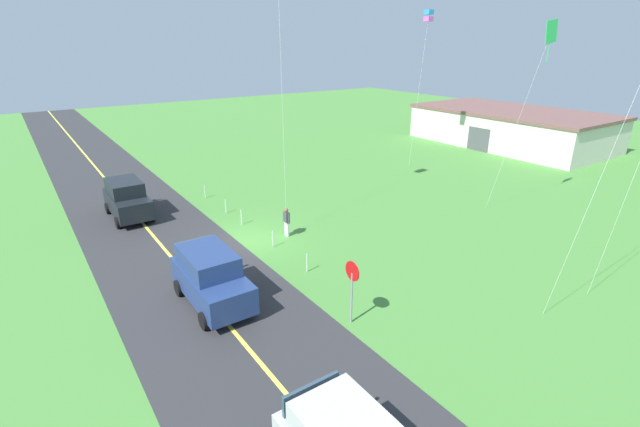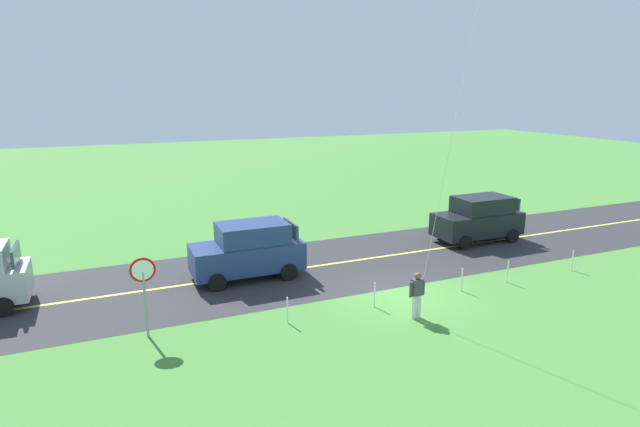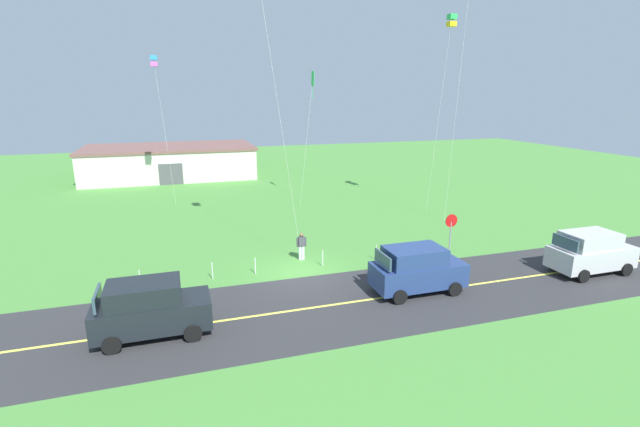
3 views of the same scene
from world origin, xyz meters
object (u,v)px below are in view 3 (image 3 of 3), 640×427
object	(u,v)px
kite_blue_mid	(154,61)
warehouse_distant	(170,161)
car_suv_foreground	(417,269)
car_parked_east_near	(591,252)
kite_green_far	(452,21)
kite_pink_drift	(313,81)
car_parked_west_near	(150,308)
person_adult_near	(301,245)
stop_sign	(451,227)

from	to	relation	value
kite_blue_mid	warehouse_distant	xyz separation A→B (m)	(0.50, 12.67, -10.01)
car_suv_foreground	car_parked_east_near	xyz separation A→B (m)	(9.93, -0.60, 0.00)
kite_green_far	kite_pink_drift	xyz separation A→B (m)	(-8.86, 6.31, -4.17)
car_parked_west_near	kite_pink_drift	size ratio (longest dim) A/B	0.40
car_suv_foreground	person_adult_near	size ratio (longest dim) A/B	2.75
stop_sign	kite_blue_mid	size ratio (longest dim) A/B	0.21
car_parked_east_near	stop_sign	xyz separation A→B (m)	(-5.67, 4.36, 0.65)
kite_green_far	car_parked_east_near	bearing A→B (deg)	-89.20
kite_pink_drift	person_adult_near	bearing A→B (deg)	-109.31
stop_sign	kite_green_far	distance (m)	16.92
kite_pink_drift	warehouse_distant	world-z (taller)	kite_pink_drift
car_suv_foreground	kite_blue_mid	world-z (taller)	kite_blue_mid
car_parked_east_near	warehouse_distant	bearing A→B (deg)	119.61
car_parked_west_near	person_adult_near	size ratio (longest dim) A/B	2.75
kite_green_far	warehouse_distant	distance (m)	33.33
car_parked_west_near	kite_pink_drift	xyz separation A→B (m)	(12.77, 20.47, 9.06)
kite_blue_mid	kite_green_far	bearing A→B (deg)	-25.29
stop_sign	kite_blue_mid	bearing A→B (deg)	128.44
person_adult_near	kite_blue_mid	distance (m)	22.24
car_suv_foreground	warehouse_distant	world-z (taller)	warehouse_distant
kite_pink_drift	car_suv_foreground	bearing A→B (deg)	-92.50
stop_sign	kite_green_far	xyz separation A→B (m)	(5.47, 9.90, 12.58)
car_parked_east_near	stop_sign	size ratio (longest dim) A/B	1.72
stop_sign	kite_green_far	world-z (taller)	kite_green_far
stop_sign	kite_pink_drift	xyz separation A→B (m)	(-3.39, 16.21, 8.41)
car_suv_foreground	car_parked_east_near	bearing A→B (deg)	-3.45
kite_blue_mid	stop_sign	bearing A→B (deg)	-51.56
car_suv_foreground	kite_pink_drift	size ratio (longest dim) A/B	0.40
kite_pink_drift	warehouse_distant	xyz separation A→B (m)	(-11.98, 16.44, -8.45)
person_adult_near	kite_pink_drift	distance (m)	17.61
person_adult_near	kite_blue_mid	bearing A→B (deg)	-41.83
car_parked_west_near	stop_sign	xyz separation A→B (m)	(16.16, 4.26, 0.65)
car_parked_east_near	kite_green_far	world-z (taller)	kite_green_far
car_parked_east_near	stop_sign	distance (m)	7.18
car_parked_east_near	kite_pink_drift	distance (m)	24.23
car_parked_east_near	person_adult_near	bearing A→B (deg)	155.16
person_adult_near	kite_blue_mid	xyz separation A→B (m)	(-7.54, 17.86, 10.90)
kite_blue_mid	kite_green_far	size ratio (longest dim) A/B	0.82
stop_sign	kite_pink_drift	size ratio (longest dim) A/B	0.23
stop_sign	person_adult_near	distance (m)	8.64
person_adult_near	kite_green_far	world-z (taller)	kite_green_far
stop_sign	warehouse_distant	xyz separation A→B (m)	(-15.36, 32.65, -0.05)
kite_green_far	kite_pink_drift	size ratio (longest dim) A/B	1.34
car_suv_foreground	stop_sign	world-z (taller)	stop_sign
car_parked_east_near	warehouse_distant	xyz separation A→B (m)	(-21.03, 37.01, 0.60)
car_parked_west_near	kite_blue_mid	distance (m)	26.47
car_suv_foreground	kite_blue_mid	xyz separation A→B (m)	(-11.60, 23.74, 10.61)
car_suv_foreground	kite_green_far	xyz separation A→B (m)	(9.73, 13.66, 13.22)
person_adult_near	kite_blue_mid	size ratio (longest dim) A/B	0.13
warehouse_distant	car_parked_east_near	bearing A→B (deg)	-60.39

